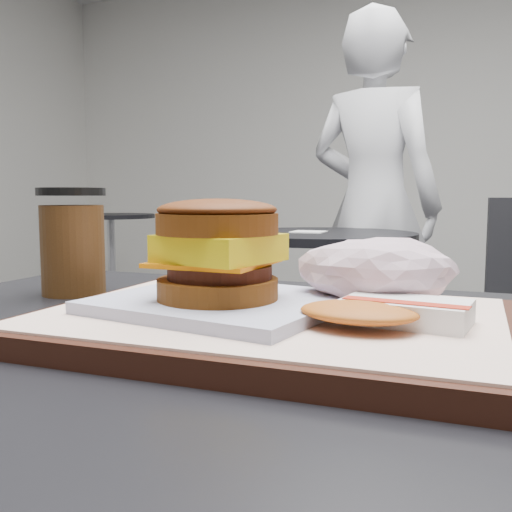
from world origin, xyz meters
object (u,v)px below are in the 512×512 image
Objects in this scene: breakfast_sandwich at (219,263)px; coffee_cup at (73,245)px; serving_tray at (271,323)px; neighbor_table at (322,285)px; crumpled_wrapper at (376,271)px; patron at (373,207)px; neighbor_chair at (508,306)px; hash_brown at (385,312)px.

coffee_cup is at bearing 154.65° from breakfast_sandwich.
serving_tray is 1.70m from neighbor_table.
serving_tray is 0.31m from coffee_cup.
crumpled_wrapper is 0.36m from coffee_cup.
breakfast_sandwich is 0.29× the size of neighbor_table.
patron is (0.01, 2.01, 0.01)m from coffee_cup.
coffee_cup reaches higher than breakfast_sandwich.
coffee_cup is 1.57m from neighbor_table.
patron reaches higher than neighbor_chair.
hash_brown is at bearing -3.76° from breakfast_sandwich.
breakfast_sandwich is at bearing -78.31° from neighbor_table.
neighbor_chair is 0.78m from patron.
neighbor_chair is (0.31, 1.68, -0.32)m from breakfast_sandwich.
neighbor_chair is at bearing 2.16° from neighbor_table.
neighbor_chair is at bearing 83.25° from crumpled_wrapper.
hash_brown is 0.07× the size of patron.
breakfast_sandwich reaches higher than neighbor_table.
neighbor_chair is at bearing 70.64° from coffee_cup.
coffee_cup is (-0.28, 0.10, 0.05)m from serving_tray.
neighbor_chair is (0.17, 1.69, -0.29)m from hash_brown.
neighbor_chair is (0.27, 1.67, -0.27)m from serving_tray.
neighbor_chair is at bearing 156.50° from patron.
crumpled_wrapper is 2.08m from patron.
patron is (-0.37, 2.14, 0.04)m from hash_brown.
patron is (-0.23, 2.13, 0.01)m from breakfast_sandwich.
neighbor_table is at bearing 93.52° from patron.
neighbor_table is 0.65m from neighbor_chair.
breakfast_sandwich is 0.14m from hash_brown.
neighbor_table is at bearing 106.19° from crumpled_wrapper.
breakfast_sandwich is at bearing 176.24° from hash_brown.
coffee_cup is at bearing 173.15° from crumpled_wrapper.
crumpled_wrapper reaches higher than serving_tray.
hash_brown is at bearing -73.91° from neighbor_table.
crumpled_wrapper is 1.67m from neighbor_table.
breakfast_sandwich is at bearing -100.39° from neighbor_chair.
crumpled_wrapper is at bearing -96.75° from neighbor_chair.
breakfast_sandwich is 1.73m from neighbor_chair.
serving_tray is at bearing 169.02° from hash_brown.
breakfast_sandwich is at bearing -148.68° from crumpled_wrapper.
patron is (-0.54, 0.45, 0.33)m from neighbor_chair.
hash_brown is at bearing 116.08° from patron.
hash_brown reaches higher than neighbor_table.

